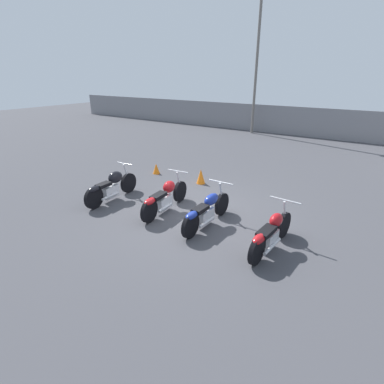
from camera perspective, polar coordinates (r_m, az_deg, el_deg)
ground_plane at (r=8.22m, az=0.25°, el=-4.08°), size 60.00×60.00×0.00m
fence_back at (r=19.43m, az=21.90°, el=12.15°), size 40.00×0.04×1.71m
light_pole_left at (r=19.68m, az=12.41°, el=25.02°), size 0.70×0.35×8.34m
motorcycle_slot_0 at (r=9.21m, az=-15.11°, el=1.04°), size 0.60×2.07×1.00m
motorcycle_slot_1 at (r=8.19m, az=-5.21°, el=-1.05°), size 0.65×2.15×0.99m
motorcycle_slot_2 at (r=7.40m, az=2.77°, el=-3.63°), size 0.70×2.09×0.98m
motorcycle_slot_3 at (r=6.63m, az=14.79°, el=-7.67°), size 0.71×1.98×0.97m
traffic_cone_near at (r=11.48m, az=-6.82°, el=4.44°), size 0.27×0.27×0.39m
traffic_cone_far at (r=10.35m, az=1.70°, el=3.00°), size 0.30×0.30×0.52m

